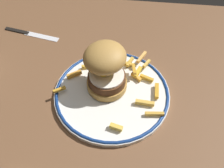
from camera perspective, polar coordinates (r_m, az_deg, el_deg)
ground_plane at (r=68.43cm, az=1.38°, el=-6.22°), size 110.16×92.29×4.00cm
dinner_plate at (r=68.49cm, az=0.00°, el=-1.99°), size 28.98×28.98×1.60cm
burger at (r=65.09cm, az=-1.36°, el=3.55°), size 14.25×14.08×11.92cm
fries_pile at (r=69.82cm, az=2.80°, el=1.14°), size 27.26×24.20×2.40cm
knife at (r=89.51cm, az=-17.38°, el=10.22°), size 17.95×4.98×0.70cm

